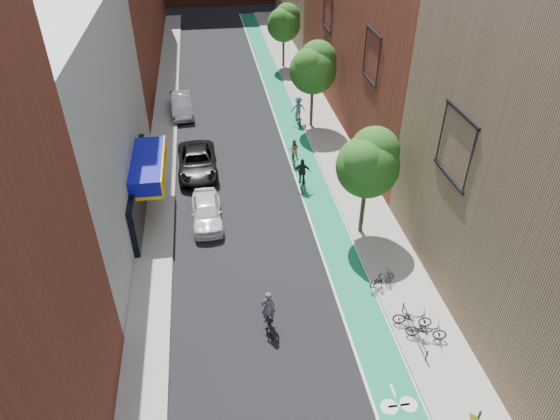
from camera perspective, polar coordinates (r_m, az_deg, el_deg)
name	(u,v)px	position (r m, az deg, el deg)	size (l,w,h in m)	color
ground	(295,397)	(21.31, 1.67, -20.60)	(160.00, 160.00, 0.00)	black
bike_lane	(287,117)	(42.12, 0.81, 10.55)	(2.00, 68.00, 0.01)	#136E48
sidewalk_left	(165,125)	(41.76, -13.05, 9.50)	(2.00, 68.00, 0.15)	gray
sidewalk_right	(317,115)	(42.54, 4.20, 10.82)	(3.00, 68.00, 0.15)	gray
building_left_white	(46,126)	(29.51, -25.19, 8.63)	(8.00, 20.00, 12.00)	silver
tree_near	(369,162)	(26.56, 10.11, 5.44)	(3.40, 3.36, 6.42)	#332619
tree_mid	(314,67)	(38.78, 3.87, 16.03)	(3.55, 3.53, 6.74)	#332619
tree_far	(284,22)	(52.06, 0.46, 20.69)	(3.30, 3.25, 6.21)	#332619
parked_car_white	(207,211)	(29.46, -8.38, -0.15)	(1.74, 4.32, 1.47)	silver
parked_car_black	(197,162)	(34.40, -9.44, 5.42)	(2.56, 5.56, 1.54)	black
parked_car_silver	(181,105)	(43.23, -11.20, 11.71)	(1.70, 4.87, 1.60)	gray
cyclist_lead	(269,317)	(23.03, -1.31, -12.08)	(0.77, 1.90, 2.11)	black
cyclist_lane_near	(294,153)	(34.89, 1.59, 6.47)	(0.84, 1.54, 1.91)	black
cyclist_lane_mid	(302,178)	(32.17, 2.59, 3.68)	(1.12, 2.02, 2.13)	black
cyclist_lane_far	(298,112)	(40.74, 2.10, 11.18)	(1.26, 1.87, 2.24)	black
parked_bike_near	(426,330)	(23.51, 16.38, -13.03)	(0.62, 1.78, 0.94)	black
parked_bike_mid	(383,278)	(25.44, 11.64, -7.67)	(0.43, 1.51, 0.91)	black
parked_bike_far	(412,318)	(23.87, 14.90, -11.81)	(0.61, 1.75, 0.92)	black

